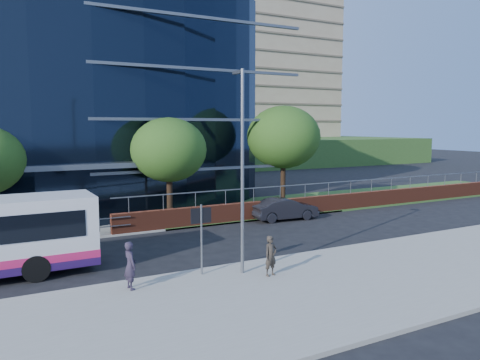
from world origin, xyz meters
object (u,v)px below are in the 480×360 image
street_sign (201,224)px  tree_dist_f (298,138)px  tree_far_c (169,150)px  tree_dist_e (210,137)px  tree_far_d (283,137)px  pedestrian (130,265)px  streetlight_east (242,166)px  pedestrian_b (271,256)px  parked_car (285,209)px

street_sign → tree_dist_f: (35.50, 43.59, 2.06)m
tree_far_c → tree_dist_e: 35.36m
tree_far_c → street_sign: bearing=-103.3°
tree_far_d → tree_dist_e: bearing=75.1°
tree_dist_e → pedestrian: (-22.43, -41.94, -3.51)m
tree_far_c → tree_dist_f: 46.67m
street_sign → streetlight_east: (1.50, -0.59, 2.29)m
tree_far_d → tree_dist_e: size_ratio=1.14×
tree_dist_f → streetlight_east: (-34.00, -44.17, 0.23)m
street_sign → tree_dist_e: (19.50, 41.59, 2.39)m
tree_far_d → tree_dist_f: size_ratio=1.23×
tree_dist_f → streetlight_east: streetlight_east is taller
street_sign → streetlight_east: size_ratio=0.35×
streetlight_east → pedestrian_b: streetlight_east is taller
tree_dist_f → tree_far_c: bearing=-135.0°
tree_far_d → tree_dist_e: (8.00, 30.00, -0.65)m
tree_dist_e → streetlight_east: bearing=-113.1°
tree_dist_e → pedestrian_b: tree_dist_e is taller
tree_far_d → streetlight_east: 15.77m
street_sign → parked_car: 12.45m
street_sign → tree_far_c: (2.50, 10.59, 2.39)m
streetlight_east → pedestrian_b: (0.82, -0.86, -3.50)m
tree_far_d → street_sign: bearing=-134.8°
tree_dist_e → parked_car: (-10.15, -33.50, -3.83)m
street_sign → parked_car: street_sign is taller
parked_car → pedestrian: (-12.28, -8.44, 0.31)m
tree_dist_e → pedestrian_b: bearing=-111.8°
parked_car → tree_dist_f: bearing=-32.0°
parked_car → pedestrian_b: 11.85m
street_sign → pedestrian_b: (2.32, -1.44, -1.21)m
pedestrian → pedestrian_b: (5.25, -1.09, -0.08)m
tree_far_c → pedestrian_b: (-0.18, -12.03, -3.59)m
tree_dist_e → parked_car: bearing=-106.9°
streetlight_east → pedestrian_b: size_ratio=5.05×
tree_far_c → pedestrian: size_ratio=3.74×
tree_far_d → parked_car: tree_far_d is taller
street_sign → pedestrian_b: 2.98m
tree_dist_f → pedestrian_b: bearing=-126.4°
street_sign → pedestrian: size_ratio=1.61×
tree_far_c → parked_car: (6.85, -2.50, -3.83)m
street_sign → tree_far_d: 16.61m
tree_dist_e → parked_car: size_ratio=1.51×
tree_far_d → parked_car: 6.08m
pedestrian → pedestrian_b: pedestrian is taller
pedestrian → streetlight_east: bearing=-100.5°
street_sign → tree_far_c: 11.14m
streetlight_east → pedestrian: 5.60m
street_sign → pedestrian: bearing=-173.2°
streetlight_east → parked_car: size_ratio=1.86×
pedestrian → pedestrian_b: size_ratio=1.10×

